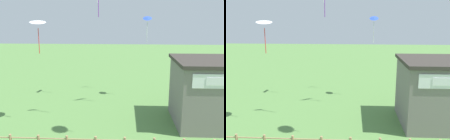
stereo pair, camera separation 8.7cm
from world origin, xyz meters
The scene contains 3 objects.
seaside_building centered at (7.67, 11.65, 2.37)m, with size 6.83×5.02×4.71m.
kite_blue_delta centered at (2.73, 17.13, 7.28)m, with size 0.86×0.81×2.41m.
kite_white_delta centered at (-5.15, 11.16, 7.22)m, with size 1.42×1.42×2.32m.
Camera 1 is at (0.74, -5.67, 7.77)m, focal length 40.00 mm.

